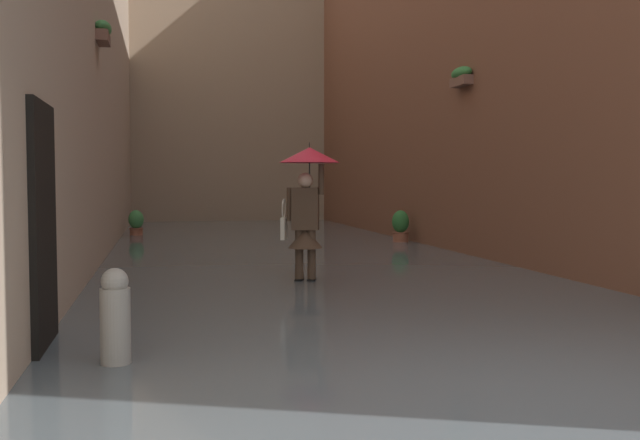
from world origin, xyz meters
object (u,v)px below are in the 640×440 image
object	(u,v)px
potted_plant_far_left	(400,227)
mooring_bollard	(115,321)
person_wading	(307,191)
potted_plant_mid_right	(136,223)

from	to	relation	value
potted_plant_far_left	mooring_bollard	distance (m)	11.69
person_wading	potted_plant_mid_right	distance (m)	9.72
potted_plant_mid_right	person_wading	bearing A→B (deg)	106.25
potted_plant_far_left	person_wading	bearing A→B (deg)	59.67
potted_plant_far_left	mooring_bollard	size ratio (longest dim) A/B	0.98
person_wading	potted_plant_far_left	size ratio (longest dim) A/B	2.52
potted_plant_mid_right	potted_plant_far_left	bearing A→B (deg)	150.73
mooring_bollard	potted_plant_mid_right	bearing A→B (deg)	-88.73
potted_plant_far_left	potted_plant_mid_right	bearing A→B (deg)	-29.27
person_wading	potted_plant_mid_right	xyz separation A→B (m)	(2.71, -9.29, -0.98)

